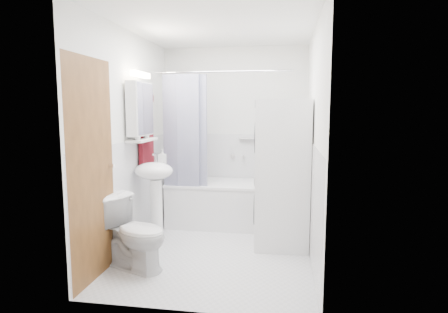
# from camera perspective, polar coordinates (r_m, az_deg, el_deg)

# --- Properties ---
(floor) EXTENTS (2.60, 2.60, 0.00)m
(floor) POSITION_cam_1_polar(r_m,az_deg,el_deg) (4.28, -0.89, -13.98)
(floor) COLOR silver
(floor) RESTS_ON ground
(room_walls) EXTENTS (2.60, 2.60, 2.60)m
(room_walls) POSITION_cam_1_polar(r_m,az_deg,el_deg) (3.99, -0.93, 6.36)
(room_walls) COLOR white
(room_walls) RESTS_ON ground
(wainscot) EXTENTS (1.98, 2.58, 2.58)m
(wainscot) POSITION_cam_1_polar(r_m,az_deg,el_deg) (4.38, -0.23, -5.27)
(wainscot) COLOR white
(wainscot) RESTS_ON ground
(door) EXTENTS (0.05, 2.00, 2.00)m
(door) POSITION_cam_1_polar(r_m,az_deg,el_deg) (3.80, -16.68, -1.36)
(door) COLOR brown
(door) RESTS_ON ground
(bathtub) EXTENTS (1.52, 0.72, 0.58)m
(bathtub) POSITION_cam_1_polar(r_m,az_deg,el_deg) (5.06, 0.25, -6.84)
(bathtub) COLOR white
(bathtub) RESTS_ON ground
(tub_spout) EXTENTS (0.04, 0.12, 0.04)m
(tub_spout) POSITION_cam_1_polar(r_m,az_deg,el_deg) (5.25, 2.97, 0.10)
(tub_spout) COLOR silver
(tub_spout) RESTS_ON room_walls
(curtain_rod) EXTENTS (1.70, 0.02, 0.02)m
(curtain_rod) POSITION_cam_1_polar(r_m,az_deg,el_deg) (4.64, -0.33, 12.82)
(curtain_rod) COLOR silver
(curtain_rod) RESTS_ON room_walls
(shower_curtain) EXTENTS (0.55, 0.02, 1.45)m
(shower_curtain) POSITION_cam_1_polar(r_m,az_deg,el_deg) (4.72, -6.00, 3.57)
(shower_curtain) COLOR #16194D
(shower_curtain) RESTS_ON curtain_rod
(sink) EXTENTS (0.44, 0.37, 1.04)m
(sink) POSITION_cam_1_polar(r_m,az_deg,el_deg) (4.36, -10.53, -4.07)
(sink) COLOR white
(sink) RESTS_ON ground
(medicine_cabinet) EXTENTS (0.13, 0.50, 0.71)m
(medicine_cabinet) POSITION_cam_1_polar(r_m,az_deg,el_deg) (4.34, -12.64, 7.29)
(medicine_cabinet) COLOR white
(medicine_cabinet) RESTS_ON room_walls
(shelf) EXTENTS (0.18, 0.54, 0.02)m
(shelf) POSITION_cam_1_polar(r_m,az_deg,el_deg) (4.34, -12.33, 2.47)
(shelf) COLOR silver
(shelf) RESTS_ON room_walls
(shower_caddy) EXTENTS (0.22, 0.06, 0.02)m
(shower_caddy) POSITION_cam_1_polar(r_m,az_deg,el_deg) (5.21, 3.53, 2.82)
(shower_caddy) COLOR silver
(shower_caddy) RESTS_ON room_walls
(towel) EXTENTS (0.07, 0.37, 0.90)m
(towel) POSITION_cam_1_polar(r_m,az_deg,el_deg) (4.59, -11.78, 3.87)
(towel) COLOR maroon
(towel) RESTS_ON room_walls
(washer_dryer) EXTENTS (0.62, 0.61, 1.65)m
(washer_dryer) POSITION_cam_1_polar(r_m,az_deg,el_deg) (4.24, 8.75, -2.66)
(washer_dryer) COLOR white
(washer_dryer) RESTS_ON ground
(toilet) EXTENTS (0.81, 0.64, 0.70)m
(toilet) POSITION_cam_1_polar(r_m,az_deg,el_deg) (3.81, -13.50, -11.30)
(toilet) COLOR white
(toilet) RESTS_ON ground
(soap_pump) EXTENTS (0.08, 0.17, 0.08)m
(soap_pump) POSITION_cam_1_polar(r_m,az_deg,el_deg) (4.45, -9.38, -0.60)
(soap_pump) COLOR gray
(soap_pump) RESTS_ON sink
(shelf_bottle) EXTENTS (0.07, 0.18, 0.07)m
(shelf_bottle) POSITION_cam_1_polar(r_m,az_deg,el_deg) (4.20, -13.09, 2.95)
(shelf_bottle) COLOR gray
(shelf_bottle) RESTS_ON shelf
(shelf_cup) EXTENTS (0.10, 0.09, 0.10)m
(shelf_cup) POSITION_cam_1_polar(r_m,az_deg,el_deg) (4.45, -11.78, 3.41)
(shelf_cup) COLOR gray
(shelf_cup) RESTS_ON shelf
(shampoo_a) EXTENTS (0.13, 0.17, 0.13)m
(shampoo_a) POSITION_cam_1_polar(r_m,az_deg,el_deg) (5.19, 5.32, 3.63)
(shampoo_a) COLOR gray
(shampoo_a) RESTS_ON shower_caddy
(shampoo_b) EXTENTS (0.08, 0.21, 0.08)m
(shampoo_b) POSITION_cam_1_polar(r_m,az_deg,el_deg) (5.18, 6.64, 3.33)
(shampoo_b) COLOR #27629C
(shampoo_b) RESTS_ON shower_caddy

